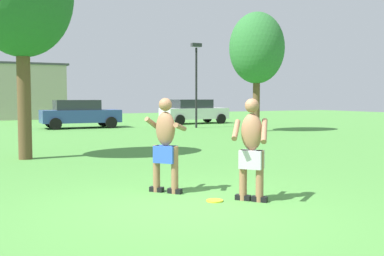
{
  "coord_description": "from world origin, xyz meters",
  "views": [
    {
      "loc": [
        -3.26,
        -6.38,
        1.75
      ],
      "look_at": [
        0.6,
        1.13,
        1.18
      ],
      "focal_mm": 42.79,
      "sensor_mm": 36.0,
      "label": 1
    }
  ],
  "objects_px": {
    "tree_left_field": "(257,49)",
    "player_in_gray": "(251,147)",
    "car_white_mid_lot": "(194,111)",
    "lamp_post": "(196,75)",
    "frisbee": "(215,201)",
    "car_blue_far_end": "(80,113)",
    "player_near": "(166,142)"
  },
  "relations": [
    {
      "from": "frisbee",
      "to": "tree_left_field",
      "type": "height_order",
      "value": "tree_left_field"
    },
    {
      "from": "tree_left_field",
      "to": "frisbee",
      "type": "bearing_deg",
      "value": -127.62
    },
    {
      "from": "player_in_gray",
      "to": "car_blue_far_end",
      "type": "xyz_separation_m",
      "value": [
        1.73,
        19.39,
        -0.09
      ]
    },
    {
      "from": "player_near",
      "to": "car_white_mid_lot",
      "type": "distance_m",
      "value": 21.67
    },
    {
      "from": "lamp_post",
      "to": "tree_left_field",
      "type": "distance_m",
      "value": 4.19
    },
    {
      "from": "lamp_post",
      "to": "tree_left_field",
      "type": "xyz_separation_m",
      "value": [
        1.47,
        -3.75,
        1.18
      ]
    },
    {
      "from": "car_white_mid_lot",
      "to": "tree_left_field",
      "type": "height_order",
      "value": "tree_left_field"
    },
    {
      "from": "car_white_mid_lot",
      "to": "lamp_post",
      "type": "xyz_separation_m",
      "value": [
        -1.75,
        -3.72,
        2.17
      ]
    },
    {
      "from": "car_white_mid_lot",
      "to": "lamp_post",
      "type": "distance_m",
      "value": 4.65
    },
    {
      "from": "car_blue_far_end",
      "to": "tree_left_field",
      "type": "distance_m",
      "value": 10.44
    },
    {
      "from": "car_blue_far_end",
      "to": "player_near",
      "type": "bearing_deg",
      "value": -98.59
    },
    {
      "from": "frisbee",
      "to": "lamp_post",
      "type": "bearing_deg",
      "value": 63.27
    },
    {
      "from": "player_in_gray",
      "to": "car_white_mid_lot",
      "type": "bearing_deg",
      "value": 65.13
    },
    {
      "from": "frisbee",
      "to": "car_blue_far_end",
      "type": "relative_size",
      "value": 0.06
    },
    {
      "from": "frisbee",
      "to": "player_near",
      "type": "bearing_deg",
      "value": 113.42
    },
    {
      "from": "tree_left_field",
      "to": "car_blue_far_end",
      "type": "bearing_deg",
      "value": 138.38
    },
    {
      "from": "player_near",
      "to": "player_in_gray",
      "type": "relative_size",
      "value": 1.0
    },
    {
      "from": "frisbee",
      "to": "tree_left_field",
      "type": "xyz_separation_m",
      "value": [
        9.68,
        12.57,
        4.16
      ]
    },
    {
      "from": "lamp_post",
      "to": "tree_left_field",
      "type": "bearing_deg",
      "value": -68.58
    },
    {
      "from": "player_near",
      "to": "frisbee",
      "type": "height_order",
      "value": "player_near"
    },
    {
      "from": "player_in_gray",
      "to": "lamp_post",
      "type": "xyz_separation_m",
      "value": [
        7.66,
        16.57,
        2.07
      ]
    },
    {
      "from": "player_near",
      "to": "frisbee",
      "type": "relative_size",
      "value": 6.16
    },
    {
      "from": "player_in_gray",
      "to": "car_white_mid_lot",
      "type": "height_order",
      "value": "player_in_gray"
    },
    {
      "from": "player_in_gray",
      "to": "frisbee",
      "type": "height_order",
      "value": "player_in_gray"
    },
    {
      "from": "player_near",
      "to": "tree_left_field",
      "type": "distance_m",
      "value": 15.69
    },
    {
      "from": "player_in_gray",
      "to": "frisbee",
      "type": "relative_size",
      "value": 6.14
    },
    {
      "from": "player_in_gray",
      "to": "car_blue_far_end",
      "type": "bearing_deg",
      "value": 84.89
    },
    {
      "from": "tree_left_field",
      "to": "player_in_gray",
      "type": "bearing_deg",
      "value": -125.44
    },
    {
      "from": "player_in_gray",
      "to": "frisbee",
      "type": "bearing_deg",
      "value": 155.16
    },
    {
      "from": "player_in_gray",
      "to": "lamp_post",
      "type": "bearing_deg",
      "value": 65.2
    },
    {
      "from": "car_blue_far_end",
      "to": "car_white_mid_lot",
      "type": "bearing_deg",
      "value": 6.68
    },
    {
      "from": "player_near",
      "to": "tree_left_field",
      "type": "bearing_deg",
      "value": 48.73
    }
  ]
}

